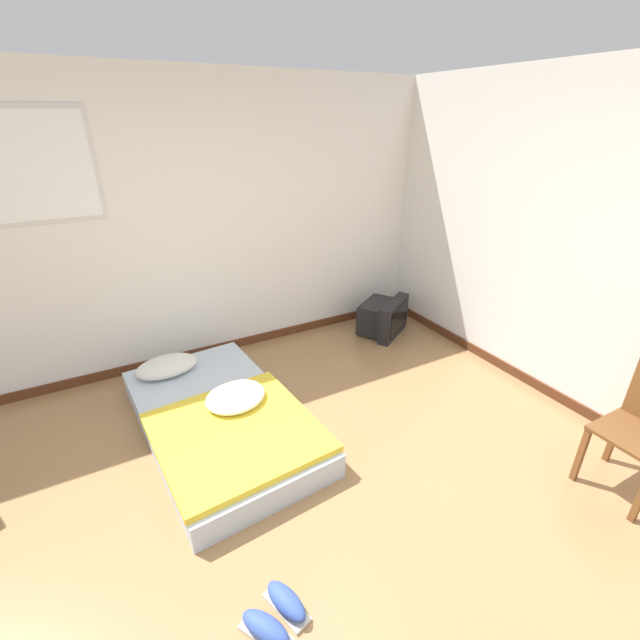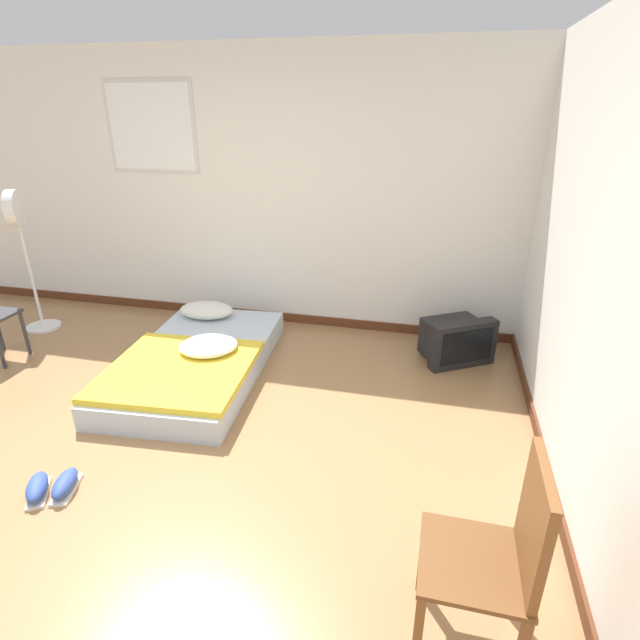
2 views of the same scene
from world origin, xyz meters
TOP-DOWN VIEW (x-y plane):
  - ground_plane at (0.00, 0.00)m, footprint 20.00×20.00m
  - wall_back at (-0.01, 2.53)m, footprint 7.63×0.08m
  - mattress_bed at (-0.05, 1.29)m, footprint 1.19×1.96m
  - crt_tv at (2.06, 2.03)m, footprint 0.67×0.62m
  - wooden_chair at (2.18, -0.55)m, footprint 0.42×0.42m
  - sneaker_pair at (-0.23, -0.23)m, footprint 0.34×0.34m
  - standing_fan at (-1.99, 1.76)m, footprint 0.33×0.34m

SIDE VIEW (x-z plane):
  - ground_plane at x=0.00m, z-range 0.00..0.00m
  - sneaker_pair at x=-0.23m, z-range 0.00..0.10m
  - mattress_bed at x=-0.05m, z-range -0.04..0.29m
  - crt_tv at x=2.06m, z-range -0.01..0.40m
  - wooden_chair at x=2.18m, z-range 0.07..0.99m
  - standing_fan at x=-1.99m, z-range 0.25..1.62m
  - wall_back at x=-0.01m, z-range -0.01..2.59m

